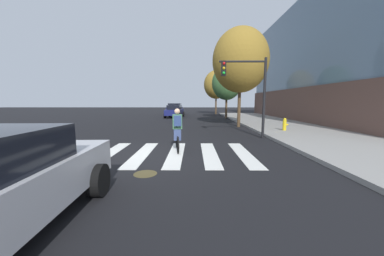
% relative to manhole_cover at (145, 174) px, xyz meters
% --- Properties ---
extents(ground_plane, '(120.00, 120.00, 0.00)m').
position_rel_manhole_cover_xyz_m(ground_plane, '(-0.17, 2.21, -0.00)').
color(ground_plane, black).
extents(crosswalk_stripes, '(8.19, 3.81, 0.01)m').
position_rel_manhole_cover_xyz_m(crosswalk_stripes, '(-0.62, 2.21, 0.00)').
color(crosswalk_stripes, silver).
rests_on(crosswalk_stripes, ground).
extents(manhole_cover, '(0.64, 0.64, 0.01)m').
position_rel_manhole_cover_xyz_m(manhole_cover, '(0.00, 0.00, 0.00)').
color(manhole_cover, '#473D1E').
rests_on(manhole_cover, ground).
extents(sedan_mid, '(2.30, 4.45, 1.49)m').
position_rel_manhole_cover_xyz_m(sedan_mid, '(-1.01, 20.22, 0.77)').
color(sedan_mid, navy).
rests_on(sedan_mid, ground).
extents(sedan_far, '(2.42, 4.89, 1.66)m').
position_rel_manhole_cover_xyz_m(sedan_far, '(-1.46, 25.81, 0.85)').
color(sedan_far, navy).
rests_on(sedan_far, ground).
extents(cyclist, '(0.39, 1.70, 1.69)m').
position_rel_manhole_cover_xyz_m(cyclist, '(0.68, 2.64, 0.84)').
color(cyclist, black).
rests_on(cyclist, ground).
extents(traffic_light_near, '(2.47, 0.28, 4.20)m').
position_rel_manhole_cover_xyz_m(traffic_light_near, '(4.20, 5.60, 2.86)').
color(traffic_light_near, black).
rests_on(traffic_light_near, ground).
extents(fire_hydrant, '(0.33, 0.22, 0.78)m').
position_rel_manhole_cover_xyz_m(fire_hydrant, '(7.05, 7.59, 0.53)').
color(fire_hydrant, gold).
rests_on(fire_hydrant, sidewalk).
extents(street_tree_near, '(4.15, 4.15, 7.38)m').
position_rel_manhole_cover_xyz_m(street_tree_near, '(4.81, 10.59, 4.98)').
color(street_tree_near, '#4C3823').
rests_on(street_tree_near, ground).
extents(street_tree_mid, '(3.33, 3.33, 5.93)m').
position_rel_manhole_cover_xyz_m(street_tree_mid, '(5.06, 18.52, 4.00)').
color(street_tree_mid, '#4C3823').
rests_on(street_tree_mid, ground).
extents(street_tree_far, '(3.71, 3.71, 6.60)m').
position_rel_manhole_cover_xyz_m(street_tree_far, '(4.75, 26.66, 4.45)').
color(street_tree_far, '#4C3823').
rests_on(street_tree_far, ground).
extents(corner_building, '(14.04, 24.57, 11.35)m').
position_rel_manhole_cover_xyz_m(corner_building, '(17.95, 15.34, 5.63)').
color(corner_building, brown).
rests_on(corner_building, ground).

